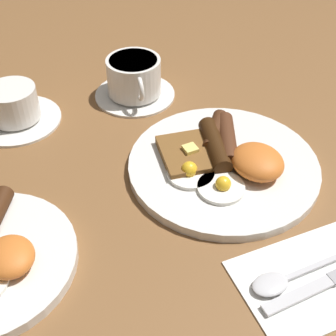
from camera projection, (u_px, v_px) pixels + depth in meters
The scene contains 7 objects.
ground_plane at pixel (223, 170), 0.72m from camera, with size 3.00×3.00×0.00m, color brown.
breakfast_plate_near at pixel (224, 162), 0.71m from camera, with size 0.29×0.29×0.05m.
teacup_near at pixel (134, 80), 0.85m from camera, with size 0.15×0.15×0.07m.
teacup_far at pixel (14, 108), 0.79m from camera, with size 0.15×0.15×0.07m.
napkin at pixel (317, 278), 0.57m from camera, with size 0.13×0.19×0.01m, color white.
knife at pixel (331, 280), 0.56m from camera, with size 0.02×0.17×0.01m.
spoon at pixel (283, 279), 0.56m from camera, with size 0.04×0.17×0.01m.
Camera 1 is at (-0.43, 0.33, 0.48)m, focal length 50.00 mm.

